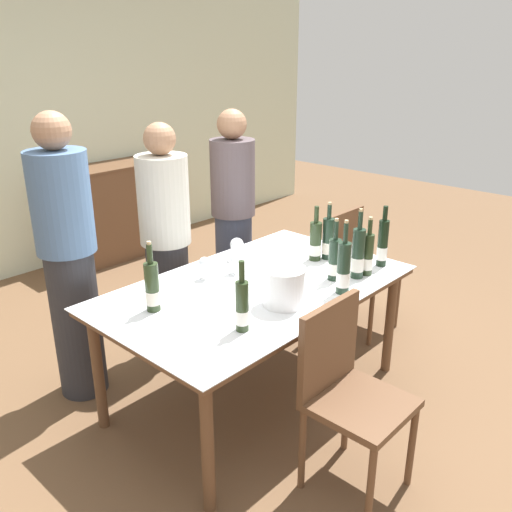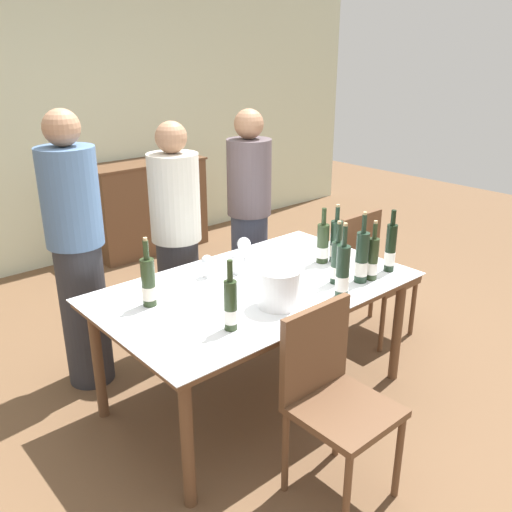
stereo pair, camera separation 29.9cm
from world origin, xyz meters
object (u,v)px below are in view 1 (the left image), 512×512
wine_bottle_1 (328,240)px  person_guest_right (233,217)px  person_host (69,262)px  wine_bottle_5 (315,242)px  ice_bucket (284,286)px  wine_glass_2 (237,245)px  chair_near_front (346,385)px  wine_bottle_2 (335,260)px  wine_bottle_3 (358,255)px  wine_bottle_6 (242,307)px  person_guest_left (166,245)px  wine_bottle_4 (368,255)px  wine_bottle_7 (344,269)px  wine_glass_0 (234,260)px  sideboard_cabinet (119,210)px  wine_bottle_0 (383,244)px  wine_bottle_8 (152,288)px  chair_right_end (355,263)px  wine_glass_1 (205,264)px  dining_table (256,296)px

wine_bottle_1 → person_guest_right: size_ratio=0.23×
person_host → wine_bottle_5: bearing=-34.3°
ice_bucket → wine_bottle_5: wine_bottle_5 is taller
wine_glass_2 → chair_near_front: size_ratio=0.16×
wine_bottle_2 → person_guest_right: bearing=73.9°
chair_near_front → wine_bottle_1: bearing=40.7°
wine_bottle_3 → wine_bottle_6: 0.92m
person_host → person_guest_left: 0.67m
ice_bucket → wine_bottle_1: wine_bottle_1 is taller
wine_bottle_4 → person_guest_left: size_ratio=0.23×
person_guest_left → wine_bottle_7: bearing=-78.0°
wine_glass_0 → person_guest_left: person_guest_left is taller
wine_bottle_4 → wine_bottle_6: wine_bottle_4 is taller
person_host → wine_bottle_6: bearing=-77.7°
sideboard_cabinet → person_guest_left: bearing=-115.0°
ice_bucket → wine_bottle_5: 0.68m
wine_bottle_2 → wine_glass_0: size_ratio=2.88×
wine_bottle_0 → wine_bottle_6: 1.17m
wine_bottle_3 → wine_bottle_8: size_ratio=1.12×
wine_bottle_3 → person_host: person_host is taller
ice_bucket → wine_bottle_3: size_ratio=0.55×
sideboard_cabinet → chair_right_end: sideboard_cabinet is taller
wine_bottle_0 → wine_bottle_6: bearing=177.1°
chair_right_end → person_host: person_host is taller
person_guest_left → wine_glass_1: bearing=-103.4°
wine_bottle_3 → person_guest_right: size_ratio=0.26×
wine_bottle_2 → chair_right_end: bearing=23.7°
dining_table → person_guest_left: person_guest_left is taller
dining_table → wine_bottle_7: size_ratio=4.25×
wine_bottle_2 → wine_glass_2: size_ratio=2.58×
wine_bottle_1 → wine_bottle_2: wine_bottle_1 is taller
ice_bucket → person_host: bearing=118.3°
wine_bottle_1 → wine_bottle_4: bearing=-99.9°
ice_bucket → wine_bottle_6: size_ratio=0.65×
dining_table → wine_glass_2: wine_glass_2 is taller
dining_table → ice_bucket: 0.33m
wine_bottle_5 → wine_bottle_4: bearing=-87.7°
wine_bottle_7 → wine_glass_0: wine_bottle_7 is taller
sideboard_cabinet → wine_bottle_7: bearing=-101.3°
wine_bottle_0 → chair_near_front: 1.10m
wine_glass_2 → person_host: person_host is taller
wine_bottle_6 → ice_bucket: bearing=5.5°
wine_bottle_0 → chair_right_end: wine_bottle_0 is taller
wine_bottle_4 → wine_bottle_7: wine_bottle_7 is taller
sideboard_cabinet → wine_bottle_7: 3.18m
wine_bottle_6 → wine_glass_0: bearing=47.8°
wine_glass_1 → ice_bucket: bearing=-85.0°
ice_bucket → wine_bottle_8: size_ratio=0.61×
dining_table → wine_bottle_1: (0.62, -0.04, 0.19)m
wine_bottle_3 → person_host: 1.66m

